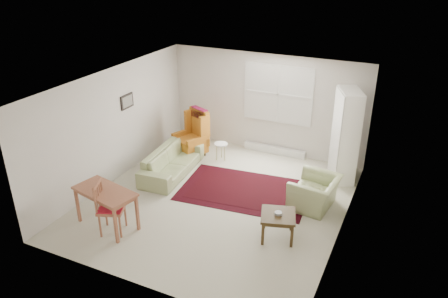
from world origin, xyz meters
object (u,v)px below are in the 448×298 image
at_px(coffee_table, 278,226).
at_px(desk, 107,208).
at_px(wingback_chair, 190,133).
at_px(desk_chair, 111,207).
at_px(sofa, 172,157).
at_px(stool, 221,151).
at_px(cabinet, 346,136).
at_px(armchair, 315,190).

distance_m(coffee_table, desk, 3.15).
relative_size(wingback_chair, coffee_table, 1.98).
height_order(desk, desk_chair, desk_chair).
height_order(sofa, desk_chair, desk_chair).
relative_size(wingback_chair, desk_chair, 1.15).
relative_size(stool, desk, 0.37).
bearing_deg(cabinet, sofa, 178.31).
xyz_separation_m(wingback_chair, coffee_table, (3.08, -2.34, -0.35)).
bearing_deg(cabinet, stool, 162.68).
height_order(wingback_chair, coffee_table, wingback_chair).
bearing_deg(coffee_table, sofa, 156.16).
height_order(sofa, stool, sofa).
bearing_deg(armchair, desk_chair, -46.23).
height_order(coffee_table, stool, coffee_table).
distance_m(armchair, cabinet, 1.60).
bearing_deg(stool, sofa, -122.50).
bearing_deg(armchair, sofa, -84.30).
bearing_deg(armchair, coffee_table, -8.10).
relative_size(sofa, coffee_table, 3.28).
relative_size(stool, cabinet, 0.21).
xyz_separation_m(cabinet, desk_chair, (-3.37, -3.85, -0.52)).
distance_m(sofa, stool, 1.34).
distance_m(armchair, desk, 4.04).
relative_size(armchair, desk, 0.81).
bearing_deg(armchair, desk, -49.25).
distance_m(wingback_chair, cabinet, 3.71).
distance_m(coffee_table, stool, 3.35).
bearing_deg(coffee_table, cabinet, 77.95).
height_order(coffee_table, cabinet, cabinet).
bearing_deg(wingback_chair, sofa, -61.84).
bearing_deg(desk_chair, stool, -30.20).
bearing_deg(wingback_chair, desk, -64.76).
bearing_deg(desk_chair, coffee_table, -90.61).
bearing_deg(wingback_chair, desk_chair, -61.39).
xyz_separation_m(sofa, armchair, (3.33, -0.02, -0.02)).
height_order(stool, desk_chair, desk_chair).
relative_size(sofa, desk, 1.65).
xyz_separation_m(armchair, wingback_chair, (-3.41, 1.03, 0.21)).
height_order(armchair, desk_chair, desk_chair).
relative_size(cabinet, desk, 1.73).
distance_m(wingback_chair, desk_chair, 3.46).
relative_size(armchair, stool, 2.22).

